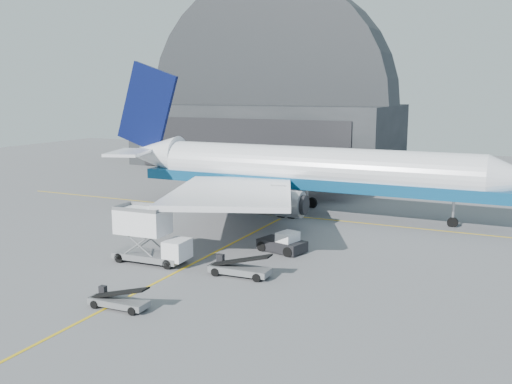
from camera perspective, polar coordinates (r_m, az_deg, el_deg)
The scene contains 9 objects.
ground at distance 50.78m, azimuth -5.54°, elevation -6.75°, with size 200.00×200.00×0.00m, color #565659.
taxi_lines at distance 61.60m, azimuth 0.49°, elevation -3.68°, with size 80.00×42.12×0.02m.
hangar at distance 116.66m, azimuth 1.44°, elevation 7.54°, with size 50.00×28.30×28.00m.
airliner at distance 69.29m, azimuth 4.16°, elevation 2.24°, with size 53.50×51.88×18.77m.
catering_truck at distance 50.07m, azimuth -10.66°, elevation -4.33°, with size 6.84×2.81×4.64m.
pushback_tug at distance 52.87m, azimuth 2.73°, elevation -5.19°, with size 4.72×3.39×1.98m.
belt_loader_a at distance 40.68m, azimuth -13.59°, elevation -10.53°, with size 4.53×1.72×1.72m.
belt_loader_b at distance 46.10m, azimuth -1.69°, elevation -7.65°, with size 5.32×2.02×2.01m.
traffic_cone at distance 52.88m, azimuth 2.94°, elevation -5.74°, with size 0.37×0.37×0.53m.
Camera 1 is at (25.03, -41.70, 14.62)m, focal length 40.00 mm.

